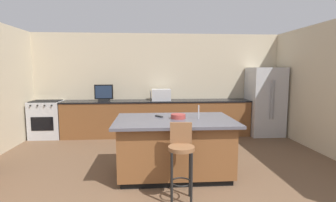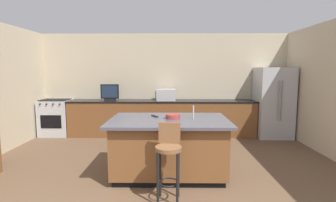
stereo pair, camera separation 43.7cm
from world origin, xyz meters
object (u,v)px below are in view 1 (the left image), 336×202
(refrigerator, at_px, (265,101))
(microwave, at_px, (161,95))
(bar_stool_center, at_px, (181,155))
(tv_remote, at_px, (159,116))
(kitchen_island, at_px, (174,146))
(fruit_bowl, at_px, (178,116))
(tv_monitor, at_px, (104,94))
(range_oven, at_px, (47,119))

(refrigerator, xyz_separation_m, microwave, (-2.72, 0.09, 0.18))
(bar_stool_center, bearing_deg, tv_remote, 107.52)
(kitchen_island, relative_size, refrigerator, 1.07)
(bar_stool_center, distance_m, fruit_bowl, 0.96)
(tv_monitor, bearing_deg, kitchen_island, -58.35)
(range_oven, height_order, tv_monitor, tv_monitor)
(kitchen_island, height_order, tv_monitor, tv_monitor)
(tv_monitor, xyz_separation_m, bar_stool_center, (1.54, -3.34, -0.50))
(tv_monitor, bearing_deg, microwave, 2.06)
(microwave, distance_m, tv_remote, 2.34)
(bar_stool_center, bearing_deg, microwave, 96.19)
(microwave, xyz_separation_m, bar_stool_center, (0.09, -3.40, -0.46))
(range_oven, bearing_deg, tv_monitor, -2.02)
(kitchen_island, bearing_deg, tv_remote, 139.07)
(kitchen_island, relative_size, microwave, 3.94)
(refrigerator, relative_size, fruit_bowl, 7.41)
(kitchen_island, relative_size, fruit_bowl, 7.95)
(tv_remote, bearing_deg, refrigerator, 3.22)
(tv_monitor, bearing_deg, range_oven, 177.98)
(range_oven, distance_m, tv_monitor, 1.58)
(refrigerator, height_order, tv_remote, refrigerator)
(kitchen_island, bearing_deg, range_oven, 139.47)
(microwave, relative_size, fruit_bowl, 2.02)
(bar_stool_center, height_order, fruit_bowl, bar_stool_center)
(refrigerator, height_order, tv_monitor, refrigerator)
(kitchen_island, bearing_deg, microwave, 92.07)
(refrigerator, relative_size, tv_remote, 10.37)
(bar_stool_center, height_order, tv_remote, bar_stool_center)
(bar_stool_center, relative_size, fruit_bowl, 4.25)
(fruit_bowl, distance_m, tv_remote, 0.35)
(fruit_bowl, bearing_deg, tv_remote, 151.29)
(refrigerator, bearing_deg, tv_monitor, 179.53)
(range_oven, height_order, bar_stool_center, bar_stool_center)
(range_oven, relative_size, bar_stool_center, 0.93)
(refrigerator, bearing_deg, microwave, 178.19)
(fruit_bowl, bearing_deg, microwave, 93.56)
(range_oven, bearing_deg, bar_stool_center, -48.77)
(kitchen_island, distance_m, bar_stool_center, 0.87)
(tv_monitor, distance_m, bar_stool_center, 3.71)
(microwave, bearing_deg, fruit_bowl, -86.44)
(kitchen_island, height_order, range_oven, range_oven)
(fruit_bowl, bearing_deg, tv_monitor, 123.14)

